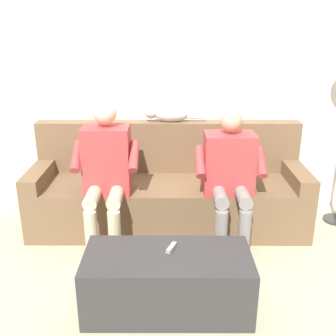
{
  "coord_description": "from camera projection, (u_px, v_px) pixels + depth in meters",
  "views": [
    {
      "loc": [
        -0.01,
        3.24,
        1.78
      ],
      "look_at": [
        0.0,
        0.2,
        0.67
      ],
      "focal_mm": 42.65,
      "sensor_mm": 36.0,
      "label": 1
    }
  ],
  "objects": [
    {
      "name": "person_left_seated",
      "position": [
        230.0,
        171.0,
        3.23
      ],
      "size": [
        0.56,
        0.56,
        1.14
      ],
      "color": "#B23838",
      "rests_on": "ground"
    },
    {
      "name": "ground_plane",
      "position": [
        168.0,
        267.0,
        3.09
      ],
      "size": [
        8.0,
        8.0,
        0.0
      ],
      "primitive_type": "plane",
      "color": "tan"
    },
    {
      "name": "cat_on_backrest",
      "position": [
        167.0,
        113.0,
        3.66
      ],
      "size": [
        0.56,
        0.13,
        0.16
      ],
      "color": "silver",
      "rests_on": "couch"
    },
    {
      "name": "couch",
      "position": [
        168.0,
        192.0,
        3.67
      ],
      "size": [
        2.45,
        0.74,
        0.92
      ],
      "color": "brown",
      "rests_on": "ground"
    },
    {
      "name": "coffee_table",
      "position": [
        168.0,
        281.0,
        2.59
      ],
      "size": [
        1.07,
        0.49,
        0.4
      ],
      "color": "#2D2D2D",
      "rests_on": "ground"
    },
    {
      "name": "person_right_seated",
      "position": [
        106.0,
        167.0,
        3.23
      ],
      "size": [
        0.53,
        0.58,
        1.22
      ],
      "color": "#B23838",
      "rests_on": "ground"
    },
    {
      "name": "back_wall",
      "position": [
        168.0,
        69.0,
        3.73
      ],
      "size": [
        4.47,
        0.06,
        2.76
      ],
      "primitive_type": "cube",
      "color": "silver",
      "rests_on": "ground"
    },
    {
      "name": "remote_gray",
      "position": [
        171.0,
        248.0,
        2.59
      ],
      "size": [
        0.07,
        0.13,
        0.02
      ],
      "primitive_type": "cube",
      "rotation": [
        0.0,
        0.0,
        1.19
      ],
      "color": "gray",
      "rests_on": "coffee_table"
    }
  ]
}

